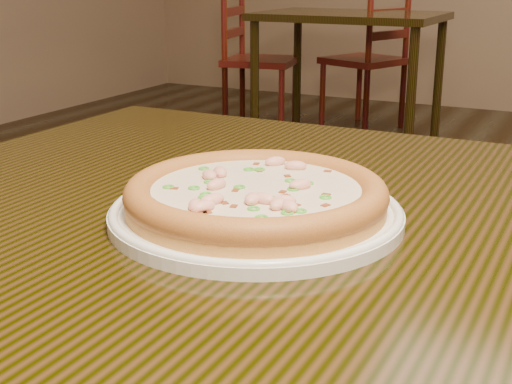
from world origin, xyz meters
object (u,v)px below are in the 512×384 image
at_px(plate, 256,212).
at_px(chair_b, 371,60).
at_px(chair_a, 253,59).
at_px(bg_table_left, 350,30).
at_px(hero_table, 382,314).
at_px(pizza, 256,195).

distance_m(plate, chair_b, 3.89).
bearing_deg(plate, chair_b, 106.19).
bearing_deg(plate, chair_a, 117.17).
bearing_deg(chair_a, bg_table_left, -10.26).
bearing_deg(chair_b, bg_table_left, -89.14).
xyz_separation_m(bg_table_left, chair_b, (-0.01, 0.43, -0.22)).
height_order(hero_table, pizza, pizza).
xyz_separation_m(hero_table, pizza, (-0.12, -0.05, 0.13)).
bearing_deg(chair_b, plate, -73.81).
bearing_deg(plate, bg_table_left, 108.07).
height_order(pizza, bg_table_left, pizza).
relative_size(bg_table_left, chair_a, 1.05).
xyz_separation_m(bg_table_left, chair_a, (-0.68, 0.12, -0.22)).
distance_m(plate, pizza, 0.02).
xyz_separation_m(hero_table, chair_b, (-1.20, 3.67, -0.21)).
bearing_deg(hero_table, bg_table_left, 110.22).
bearing_deg(pizza, bg_table_left, 108.07).
relative_size(plate, bg_table_left, 0.29).
xyz_separation_m(chair_a, chair_b, (0.67, 0.31, 0.00)).
height_order(hero_table, bg_table_left, same).
distance_m(hero_table, plate, 0.17).
relative_size(plate, chair_a, 0.31).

